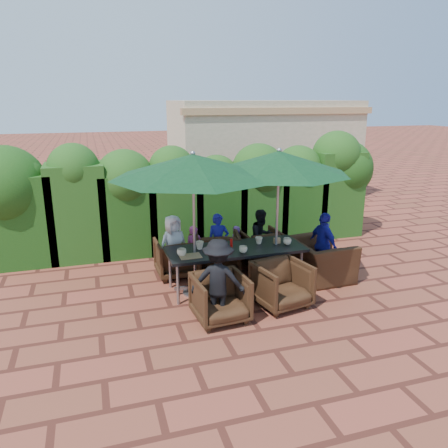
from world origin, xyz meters
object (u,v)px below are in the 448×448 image
object	(u,v)px
umbrella_left	(193,166)
umbrella_right	(279,163)
dining_table	(236,252)
chair_far_mid	(217,249)
chair_near_right	(282,282)
chair_far_left	(177,256)
chair_far_right	(260,246)
chair_end_right	(321,253)
chair_near_left	(220,296)

from	to	relation	value
umbrella_left	umbrella_right	distance (m)	1.49
dining_table	chair_far_mid	world-z (taller)	chair_far_mid
chair_far_mid	chair_near_right	xyz separation A→B (m)	(0.58, -1.76, -0.03)
umbrella_left	chair_far_left	xyz separation A→B (m)	(-0.14, 0.90, -1.82)
chair_near_right	chair_far_mid	bearing A→B (deg)	96.73
umbrella_right	chair_far_left	bearing A→B (deg)	150.77
umbrella_right	chair_far_left	world-z (taller)	umbrella_right
umbrella_right	dining_table	bearing A→B (deg)	177.82
chair_far_right	umbrella_left	bearing A→B (deg)	29.28
chair_far_left	chair_far_right	distance (m)	1.73
chair_far_left	chair_end_right	size ratio (longest dim) A/B	0.70
umbrella_right	chair_end_right	distance (m)	1.95
umbrella_right	chair_near_left	world-z (taller)	umbrella_right
chair_far_mid	chair_near_right	bearing A→B (deg)	119.55
umbrella_left	chair_near_right	world-z (taller)	umbrella_left
dining_table	chair_far_right	size ratio (longest dim) A/B	3.03
umbrella_right	chair_far_right	world-z (taller)	umbrella_right
chair_far_right	chair_end_right	bearing A→B (deg)	127.58
umbrella_right	chair_far_left	size ratio (longest dim) A/B	3.13
chair_far_left	chair_far_right	xyz separation A→B (m)	(1.73, 0.06, 0.00)
chair_far_left	chair_far_mid	world-z (taller)	chair_far_mid
chair_far_mid	chair_far_right	distance (m)	0.93
dining_table	chair_far_left	xyz separation A→B (m)	(-0.88, 0.88, -0.28)
chair_far_mid	chair_near_left	world-z (taller)	chair_far_mid
chair_near_right	chair_end_right	size ratio (longest dim) A/B	0.73
chair_end_right	dining_table	bearing A→B (deg)	86.65
chair_far_mid	dining_table	bearing A→B (deg)	106.79
chair_far_left	chair_far_mid	distance (m)	0.80
chair_far_left	chair_near_left	world-z (taller)	chair_near_left
chair_far_left	chair_far_right	bearing A→B (deg)	-178.95
umbrella_left	chair_near_right	bearing A→B (deg)	-35.25
umbrella_left	umbrella_right	world-z (taller)	same
dining_table	chair_near_left	bearing A→B (deg)	-119.61
umbrella_right	chair_near_right	bearing A→B (deg)	-106.99
umbrella_left	chair_far_left	world-z (taller)	umbrella_left
chair_far_left	chair_end_right	xyz separation A→B (m)	(2.54, -0.92, 0.10)
umbrella_right	umbrella_left	bearing A→B (deg)	179.30
dining_table	chair_near_right	bearing A→B (deg)	-60.68
dining_table	umbrella_right	xyz separation A→B (m)	(0.75, -0.03, 1.54)
umbrella_right	chair_far_mid	size ratio (longest dim) A/B	2.83
chair_near_right	umbrella_right	bearing A→B (deg)	61.64
umbrella_left	chair_near_right	xyz separation A→B (m)	(1.23, -0.87, -1.81)
dining_table	umbrella_left	size ratio (longest dim) A/B	0.89
chair_far_right	dining_table	bearing A→B (deg)	46.28
dining_table	chair_near_left	size ratio (longest dim) A/B	3.04
chair_far_left	chair_near_right	distance (m)	2.24
umbrella_right	chair_far_right	size ratio (longest dim) A/B	3.10
chair_far_mid	chair_far_left	bearing A→B (deg)	11.44
umbrella_right	chair_near_left	bearing A→B (deg)	-143.04
dining_table	chair_near_left	distance (m)	1.23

